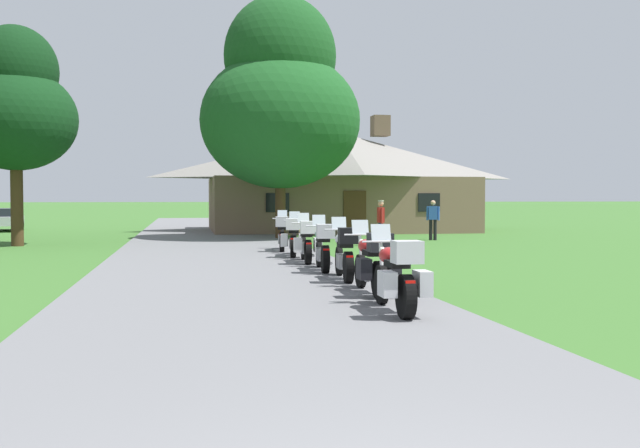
{
  "coord_description": "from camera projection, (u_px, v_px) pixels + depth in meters",
  "views": [
    {
      "loc": [
        -1.03,
        -2.91,
        1.79
      ],
      "look_at": [
        2.78,
        17.29,
        1.03
      ],
      "focal_mm": 40.31,
      "sensor_mm": 36.0,
      "label": 1
    }
  ],
  "objects": [
    {
      "name": "parked_silver_sedan_far_left",
      "position": [
        1.0,
        219.0,
        38.11
      ],
      "size": [
        2.22,
        4.35,
        1.2
      ],
      "rotation": [
        0.0,
        0.0,
        0.09
      ],
      "color": "#ADAFB7",
      "rests_on": "ground"
    },
    {
      "name": "asphalt_driveway",
      "position": [
        221.0,
        258.0,
        20.79
      ],
      "size": [
        6.4,
        80.0,
        0.06
      ],
      "primitive_type": "cube",
      "color": "slate",
      "rests_on": "ground"
    },
    {
      "name": "motorcycle_silver_third_in_row",
      "position": [
        345.0,
        253.0,
        15.04
      ],
      "size": [
        0.67,
        2.08,
        1.3
      ],
      "rotation": [
        0.0,
        0.0,
        -0.08
      ],
      "color": "black",
      "rests_on": "asphalt_driveway"
    },
    {
      "name": "motorcycle_yellow_fifth_in_row",
      "position": [
        306.0,
        242.0,
        18.95
      ],
      "size": [
        0.82,
        2.08,
        1.3
      ],
      "rotation": [
        0.0,
        0.0,
        -0.08
      ],
      "color": "black",
      "rests_on": "asphalt_driveway"
    },
    {
      "name": "tree_by_lodge_front",
      "position": [
        280.0,
        101.0,
        30.39
      ],
      "size": [
        6.78,
        6.78,
        10.3
      ],
      "color": "#422D19",
      "rests_on": "ground"
    },
    {
      "name": "stone_lodge",
      "position": [
        337.0,
        180.0,
        38.25
      ],
      "size": [
        14.07,
        8.66,
        6.18
      ],
      "color": "brown",
      "rests_on": "ground"
    },
    {
      "name": "motorcycle_red_second_in_row",
      "position": [
        373.0,
        264.0,
        12.79
      ],
      "size": [
        0.73,
        2.08,
        1.3
      ],
      "rotation": [
        0.0,
        0.0,
        -0.02
      ],
      "color": "black",
      "rests_on": "asphalt_driveway"
    },
    {
      "name": "bystander_red_shirt_beside_signpost",
      "position": [
        381.0,
        220.0,
        26.42
      ],
      "size": [
        0.25,
        0.55,
        1.69
      ],
      "rotation": [
        0.0,
        0.0,
        1.5
      ],
      "color": "navy",
      "rests_on": "ground"
    },
    {
      "name": "motorcycle_black_sixth_in_row",
      "position": [
        294.0,
        238.0,
        21.03
      ],
      "size": [
        0.95,
        2.07,
        1.3
      ],
      "rotation": [
        0.0,
        0.0,
        -0.18
      ],
      "color": "black",
      "rests_on": "asphalt_driveway"
    },
    {
      "name": "ground_plane",
      "position": [
        218.0,
        254.0,
        22.75
      ],
      "size": [
        500.0,
        500.0,
        0.0
      ],
      "primitive_type": "plane",
      "color": "#386628"
    },
    {
      "name": "motorcycle_green_fourth_in_row",
      "position": [
        323.0,
        247.0,
        16.92
      ],
      "size": [
        0.67,
        2.08,
        1.3
      ],
      "rotation": [
        0.0,
        0.0,
        -0.09
      ],
      "color": "black",
      "rests_on": "asphalt_driveway"
    },
    {
      "name": "tree_left_near",
      "position": [
        15.0,
        105.0,
        26.13
      ],
      "size": [
        4.4,
        4.4,
        8.04
      ],
      "color": "#422D19",
      "rests_on": "ground"
    },
    {
      "name": "motorcycle_blue_farthest_in_row",
      "position": [
        282.0,
        233.0,
        23.31
      ],
      "size": [
        0.76,
        2.08,
        1.3
      ],
      "rotation": [
        0.0,
        0.0,
        -0.14
      ],
      "color": "black",
      "rests_on": "asphalt_driveway"
    },
    {
      "name": "bystander_blue_shirt_near_lodge",
      "position": [
        433.0,
        218.0,
        29.92
      ],
      "size": [
        0.53,
        0.32,
        1.67
      ],
      "rotation": [
        0.0,
        0.0,
        2.83
      ],
      "color": "black",
      "rests_on": "ground"
    },
    {
      "name": "motorcycle_red_nearest_to_camera",
      "position": [
        397.0,
        277.0,
        10.66
      ],
      "size": [
        0.74,
        2.08,
        1.3
      ],
      "rotation": [
        0.0,
        0.0,
        -0.03
      ],
      "color": "black",
      "rests_on": "asphalt_driveway"
    }
  ]
}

